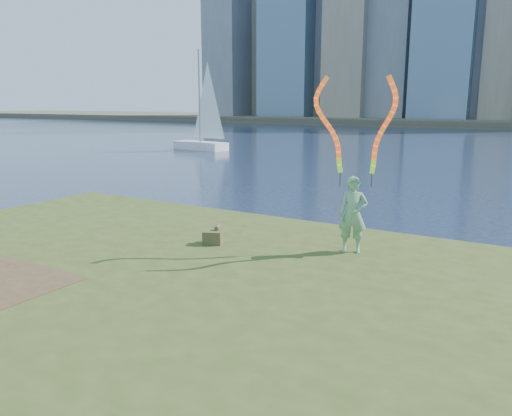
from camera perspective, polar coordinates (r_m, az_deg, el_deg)
The scene contains 5 objects.
ground at distance 10.73m, azimuth -9.23°, elevation -9.90°, with size 320.00×320.00×0.00m, color #18243C.
grassy_knoll at distance 9.12m, azimuth -18.86°, elevation -12.15°, with size 20.00×18.00×0.80m.
woman_with_ribbons at distance 10.76m, azimuth 11.19°, elevation 2.32°, with size 1.96×0.73×4.03m.
canvas_bag at distance 11.44m, azimuth -4.93°, elevation -3.30°, with size 0.50×0.56×0.40m.
sailboat at distance 43.28m, azimuth -6.14°, elevation 8.52°, with size 5.59×2.50×8.38m.
Camera 1 is at (6.54, -7.53, 3.96)m, focal length 35.00 mm.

